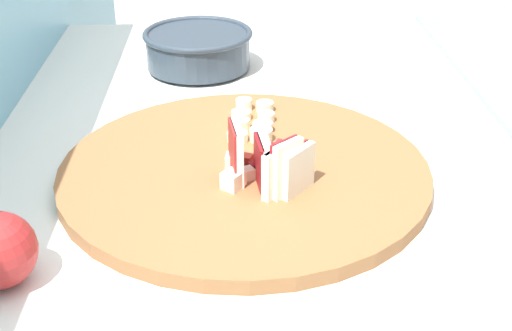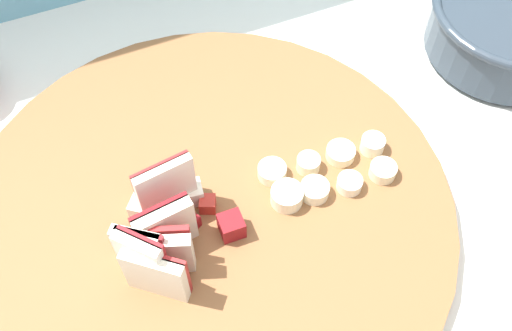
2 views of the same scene
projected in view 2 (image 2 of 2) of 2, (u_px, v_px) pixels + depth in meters
The scene contains 6 objects.
tile_backsplash at pixel (139, 107), 0.93m from camera, with size 2.40×0.04×1.29m, color #6BADC6.
cutting_board at pixel (212, 209), 0.54m from camera, with size 0.45×0.45×0.02m, color brown.
apple_wedge_fan at pixel (157, 240), 0.48m from camera, with size 0.08×0.10×0.07m.
apple_dice_pile at pixel (182, 214), 0.51m from camera, with size 0.09×0.07×0.02m.
banana_slice_rows at pixel (324, 173), 0.54m from camera, with size 0.13×0.07×0.02m.
ceramic_bowl at pixel (512, 26), 0.63m from camera, with size 0.18×0.18×0.07m.
Camera 2 is at (-0.06, -0.23, 1.36)m, focal length 41.08 mm.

